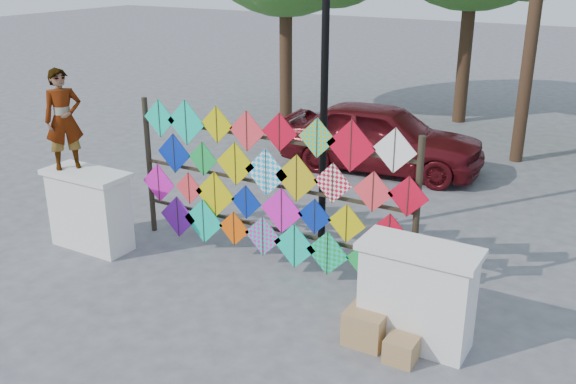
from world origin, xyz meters
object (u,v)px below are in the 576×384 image
object	(u,v)px
kite_rack	(269,189)
sedan	(381,137)
vendor_woman	(64,119)
lamppost	(325,76)

from	to	relation	value
kite_rack	sedan	world-z (taller)	kite_rack
vendor_woman	lamppost	size ratio (longest dim) A/B	0.35
kite_rack	lamppost	distance (m)	1.97
sedan	lamppost	distance (m)	4.32
lamppost	vendor_woman	bearing A→B (deg)	-146.69
vendor_woman	sedan	bearing A→B (deg)	8.47
kite_rack	vendor_woman	size ratio (longest dim) A/B	3.16
lamppost	kite_rack	bearing A→B (deg)	-99.93
kite_rack	lamppost	world-z (taller)	lamppost
vendor_woman	sedan	distance (m)	6.77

